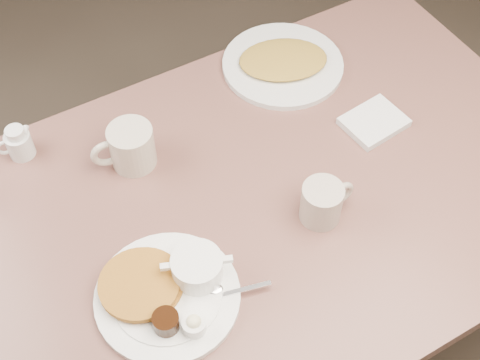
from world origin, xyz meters
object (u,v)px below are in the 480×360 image
creamer_right (19,143)px  diner_table (244,248)px  hash_plate (283,63)px  coffee_mug_far (130,147)px  coffee_mug_near (323,202)px  main_plate (169,288)px

creamer_right → diner_table: bearing=-46.0°
hash_plate → coffee_mug_far: bearing=-168.5°
coffee_mug_near → creamer_right: (-0.49, 0.47, -0.01)m
coffee_mug_near → hash_plate: size_ratio=0.31×
diner_table → coffee_mug_far: coffee_mug_far is taller
diner_table → hash_plate: bearing=47.4°
creamer_right → hash_plate: creamer_right is taller
coffee_mug_near → coffee_mug_far: size_ratio=0.82×
coffee_mug_near → coffee_mug_far: bearing=130.9°
creamer_right → coffee_mug_near: bearing=-43.9°
coffee_mug_far → hash_plate: bearing=11.5°
main_plate → coffee_mug_far: size_ratio=2.48×
main_plate → coffee_mug_far: (0.07, 0.34, 0.03)m
main_plate → creamer_right: 0.50m
diner_table → creamer_right: (-0.36, 0.37, 0.21)m
coffee_mug_near → coffee_mug_far: coffee_mug_far is taller
main_plate → creamer_right: size_ratio=4.10×
coffee_mug_far → creamer_right: size_ratio=1.66×
diner_table → coffee_mug_near: (0.13, -0.10, 0.22)m
main_plate → hash_plate: (0.52, 0.43, -0.01)m
coffee_mug_far → coffee_mug_near: bearing=-49.1°
main_plate → coffee_mug_near: 0.36m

